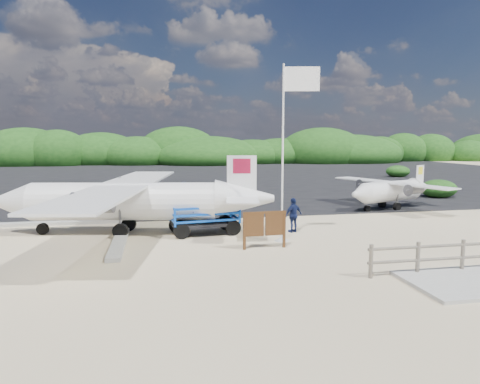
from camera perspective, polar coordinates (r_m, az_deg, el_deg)
The scene contains 14 objects.
ground at distance 16.81m, azimuth -0.40°, elevation -6.70°, with size 160.00×160.00×0.00m, color beige.
asphalt_apron at distance 46.31m, azimuth -7.26°, elevation 2.08°, with size 90.00×50.00×0.04m, color #B2B2B2, non-canonical shape.
lagoon at distance 18.97m, azimuth -29.33°, elevation -6.03°, with size 9.00×7.00×0.40m, color #B2B2B2, non-canonical shape.
walkway_pad at distance 13.75m, azimuth 28.40°, elevation -10.73°, with size 3.50×2.50×0.10m, color #B2B2B2, non-canonical shape.
vegetation_band at distance 71.22m, azimuth -8.60°, elevation 3.79°, with size 124.00×8.00×4.40m, color #B2B2B2, non-canonical shape.
fence at distance 14.80m, azimuth 27.44°, elevation -9.44°, with size 6.40×2.00×1.10m, color #B2B2B2, non-canonical shape.
baggage_cart at distance 18.29m, azimuth -4.77°, elevation -5.59°, with size 3.04×1.73×1.52m, color blue, non-canonical shape.
flagpole at distance 17.11m, azimuth 5.57°, elevation -6.48°, with size 1.37×0.57×6.83m, color white, non-canonical shape.
signboard at distance 15.88m, azimuth 3.27°, elevation -7.53°, with size 1.72×0.16×1.42m, color #523117, non-canonical shape.
crew_a at distance 19.65m, azimuth -1.50°, elevation -2.23°, with size 0.60×0.39×1.65m, color #15204F.
crew_b at distance 21.01m, azimuth -7.59°, elevation -1.28°, with size 0.94×0.74×1.94m, color #15204F.
crew_c at distance 18.57m, azimuth 7.14°, elevation -3.07°, with size 0.88×0.37×1.50m, color #15204F.
aircraft_large at distance 43.95m, azimuth 6.74°, elevation 1.82°, with size 14.09×14.09×4.23m, color #B2B2B2, non-canonical shape.
aircraft_small at distance 48.90m, azimuth -22.07°, elevation 1.88°, with size 6.47×6.47×2.33m, color #B2B2B2, non-canonical shape.
Camera 1 is at (-3.00, -16.04, 4.01)m, focal length 32.00 mm.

